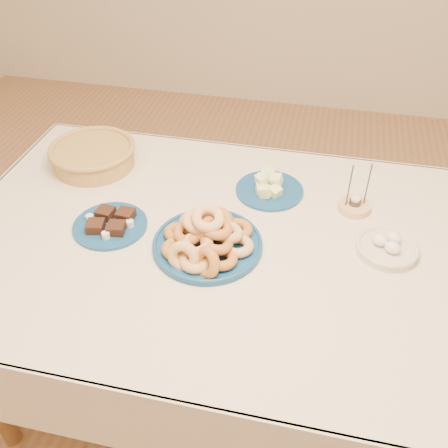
{
  "coord_description": "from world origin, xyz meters",
  "views": [
    {
      "loc": [
        0.24,
        -1.11,
        1.74
      ],
      "look_at": [
        0.0,
        -0.05,
        0.85
      ],
      "focal_mm": 40.0,
      "sensor_mm": 36.0,
      "label": 1
    }
  ],
  "objects_px": {
    "donut_platter": "(207,239)",
    "brownie_plate": "(110,224)",
    "melon_plate": "(269,187)",
    "wicker_basket": "(93,155)",
    "candle_holder": "(354,206)",
    "dining_table": "(227,264)",
    "egg_bowl": "(387,247)"
  },
  "relations": [
    {
      "from": "donut_platter",
      "to": "brownie_plate",
      "type": "distance_m",
      "value": 0.32
    },
    {
      "from": "melon_plate",
      "to": "donut_platter",
      "type": "bearing_deg",
      "value": -112.48
    },
    {
      "from": "brownie_plate",
      "to": "wicker_basket",
      "type": "relative_size",
      "value": 0.68
    },
    {
      "from": "candle_holder",
      "to": "dining_table",
      "type": "bearing_deg",
      "value": -147.94
    },
    {
      "from": "dining_table",
      "to": "donut_platter",
      "type": "height_order",
      "value": "donut_platter"
    },
    {
      "from": "dining_table",
      "to": "donut_platter",
      "type": "xyz_separation_m",
      "value": [
        -0.05,
        -0.05,
        0.14
      ]
    },
    {
      "from": "donut_platter",
      "to": "wicker_basket",
      "type": "relative_size",
      "value": 0.98
    },
    {
      "from": "melon_plate",
      "to": "wicker_basket",
      "type": "xyz_separation_m",
      "value": [
        -0.64,
        0.03,
        0.02
      ]
    },
    {
      "from": "candle_holder",
      "to": "egg_bowl",
      "type": "bearing_deg",
      "value": -62.29
    },
    {
      "from": "egg_bowl",
      "to": "candle_holder",
      "type": "bearing_deg",
      "value": 117.71
    },
    {
      "from": "brownie_plate",
      "to": "candle_holder",
      "type": "bearing_deg",
      "value": 19.06
    },
    {
      "from": "brownie_plate",
      "to": "candle_holder",
      "type": "height_order",
      "value": "candle_holder"
    },
    {
      "from": "dining_table",
      "to": "donut_platter",
      "type": "bearing_deg",
      "value": -132.73
    },
    {
      "from": "melon_plate",
      "to": "dining_table",
      "type": "bearing_deg",
      "value": -107.26
    },
    {
      "from": "egg_bowl",
      "to": "melon_plate",
      "type": "bearing_deg",
      "value": 149.6
    },
    {
      "from": "melon_plate",
      "to": "egg_bowl",
      "type": "distance_m",
      "value": 0.44
    },
    {
      "from": "donut_platter",
      "to": "dining_table",
      "type": "bearing_deg",
      "value": 47.27
    },
    {
      "from": "melon_plate",
      "to": "candle_holder",
      "type": "xyz_separation_m",
      "value": [
        0.28,
        -0.04,
        -0.0
      ]
    },
    {
      "from": "dining_table",
      "to": "candle_holder",
      "type": "relative_size",
      "value": 9.88
    },
    {
      "from": "melon_plate",
      "to": "egg_bowl",
      "type": "xyz_separation_m",
      "value": [
        0.38,
        -0.22,
        -0.0
      ]
    },
    {
      "from": "dining_table",
      "to": "egg_bowl",
      "type": "distance_m",
      "value": 0.48
    },
    {
      "from": "donut_platter",
      "to": "candle_holder",
      "type": "height_order",
      "value": "candle_holder"
    },
    {
      "from": "dining_table",
      "to": "brownie_plate",
      "type": "bearing_deg",
      "value": -176.37
    },
    {
      "from": "candle_holder",
      "to": "donut_platter",
      "type": "bearing_deg",
      "value": -145.74
    },
    {
      "from": "candle_holder",
      "to": "egg_bowl",
      "type": "distance_m",
      "value": 0.21
    },
    {
      "from": "donut_platter",
      "to": "wicker_basket",
      "type": "distance_m",
      "value": 0.62
    },
    {
      "from": "dining_table",
      "to": "brownie_plate",
      "type": "relative_size",
      "value": 6.22
    },
    {
      "from": "dining_table",
      "to": "melon_plate",
      "type": "bearing_deg",
      "value": 72.74
    },
    {
      "from": "melon_plate",
      "to": "brownie_plate",
      "type": "distance_m",
      "value": 0.54
    },
    {
      "from": "brownie_plate",
      "to": "candle_holder",
      "type": "distance_m",
      "value": 0.78
    },
    {
      "from": "egg_bowl",
      "to": "dining_table",
      "type": "bearing_deg",
      "value": -174.45
    },
    {
      "from": "wicker_basket",
      "to": "candle_holder",
      "type": "xyz_separation_m",
      "value": [
        0.93,
        -0.06,
        -0.03
      ]
    }
  ]
}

